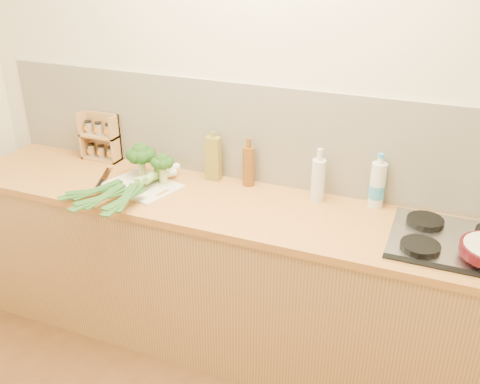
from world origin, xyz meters
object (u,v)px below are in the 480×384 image
(chopping_board, at_px, (142,186))
(chefs_knife, at_px, (101,182))
(gas_hob, at_px, (458,242))
(spice_rack, at_px, (101,139))

(chopping_board, bearing_deg, chefs_knife, -152.07)
(gas_hob, relative_size, chopping_board, 1.52)
(chopping_board, relative_size, chefs_knife, 1.23)
(chopping_board, bearing_deg, gas_hob, 15.94)
(gas_hob, relative_size, chefs_knife, 1.87)
(chefs_knife, bearing_deg, spice_rack, 101.63)
(chopping_board, xyz_separation_m, spice_rack, (-0.43, 0.26, 0.12))
(chopping_board, distance_m, spice_rack, 0.52)
(chefs_knife, bearing_deg, chopping_board, -9.13)
(chefs_knife, bearing_deg, gas_hob, -19.60)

